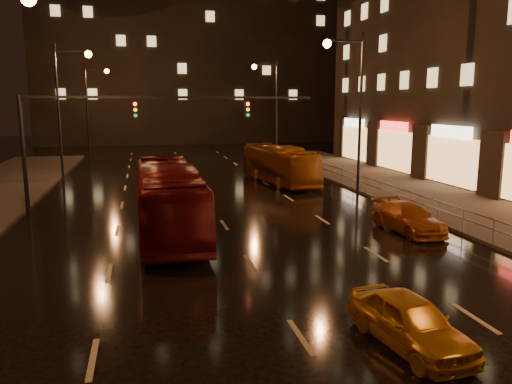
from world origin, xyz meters
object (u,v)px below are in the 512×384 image
bus_curb (279,164)px  taxi_far (408,218)px  bus_red (168,199)px  taxi_near (410,321)px

bus_curb → taxi_far: size_ratio=2.24×
bus_red → taxi_far: size_ratio=2.55×
bus_red → taxi_near: bearing=-68.1°
bus_red → taxi_far: bearing=-12.6°
bus_red → bus_curb: (8.68, 12.75, -0.19)m
bus_red → taxi_near: 13.26m
bus_red → taxi_far: (10.68, -2.24, -0.92)m
bus_curb → taxi_near: 25.22m
bus_curb → taxi_far: bearing=-89.7°
taxi_near → bus_red: bearing=105.2°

